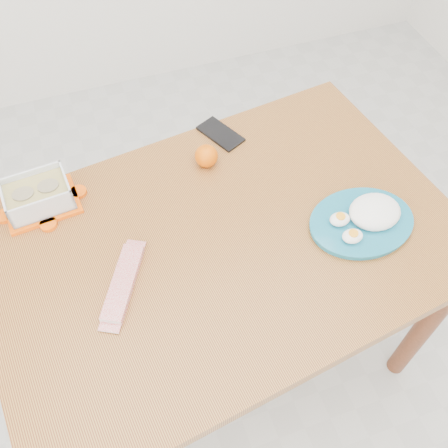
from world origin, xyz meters
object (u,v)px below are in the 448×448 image
object	(u,v)px
food_container	(38,196)
rice_plate	(366,218)
orange_fruit	(206,156)
smartphone	(220,134)
dining_table	(224,259)

from	to	relation	value
food_container	rice_plate	size ratio (longest dim) A/B	0.73
orange_fruit	smartphone	bearing A→B (deg)	52.37
smartphone	rice_plate	bearing A→B (deg)	-85.73
orange_fruit	smartphone	distance (m)	0.13
rice_plate	dining_table	bearing A→B (deg)	167.67
smartphone	orange_fruit	bearing A→B (deg)	-152.87
food_container	orange_fruit	xyz separation A→B (m)	(0.46, -0.00, -0.01)
food_container	smartphone	size ratio (longest dim) A/B	1.42
rice_plate	smartphone	xyz separation A→B (m)	(-0.24, 0.43, -0.02)
dining_table	food_container	bearing A→B (deg)	140.33
dining_table	orange_fruit	xyz separation A→B (m)	(0.04, 0.26, 0.13)
food_container	orange_fruit	distance (m)	0.46
dining_table	orange_fruit	bearing A→B (deg)	73.68
dining_table	food_container	distance (m)	0.51
food_container	smartphone	world-z (taller)	food_container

